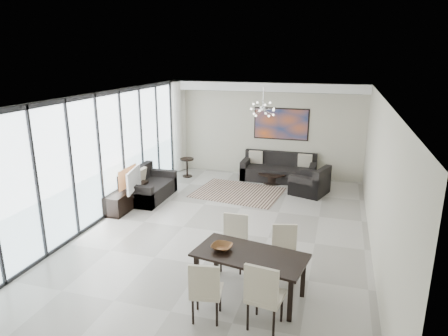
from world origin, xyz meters
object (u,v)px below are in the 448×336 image
at_px(sofa_main, 279,171).
at_px(dining_table, 250,259).
at_px(television, 130,180).
at_px(coffee_table, 273,177).
at_px(tv_console, 127,198).

relative_size(sofa_main, dining_table, 1.19).
bearing_deg(sofa_main, television, -132.62).
relative_size(coffee_table, dining_table, 0.48).
xyz_separation_m(sofa_main, television, (-3.14, -3.41, 0.48)).
xyz_separation_m(sofa_main, tv_console, (-3.30, -3.35, -0.03)).
bearing_deg(coffee_table, sofa_main, 70.32).
height_order(sofa_main, television, television).
height_order(tv_console, dining_table, dining_table).
bearing_deg(tv_console, television, -20.98).
xyz_separation_m(coffee_table, television, (-3.02, -3.06, 0.58)).
bearing_deg(television, sofa_main, -53.18).
relative_size(tv_console, dining_table, 0.83).
relative_size(coffee_table, sofa_main, 0.41).
bearing_deg(television, tv_console, 58.47).
bearing_deg(coffee_table, television, -134.54).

